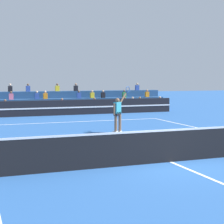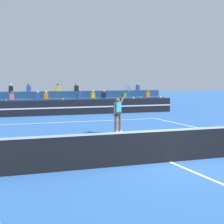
{
  "view_description": "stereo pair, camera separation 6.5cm",
  "coord_description": "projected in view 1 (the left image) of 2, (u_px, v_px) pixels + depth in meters",
  "views": [
    {
      "loc": [
        -5.89,
        -10.38,
        2.67
      ],
      "look_at": [
        0.23,
        5.98,
        1.1
      ],
      "focal_mm": 60.0,
      "sensor_mm": 36.0,
      "label": 1
    },
    {
      "loc": [
        -5.83,
        -10.4,
        2.67
      ],
      "look_at": [
        0.23,
        5.98,
        1.1
      ],
      "focal_mm": 60.0,
      "sensor_mm": 36.0,
      "label": 2
    }
  ],
  "objects": [
    {
      "name": "tennis_net",
      "position": [
        171.0,
        145.0,
        11.93
      ],
      "size": [
        12.0,
        0.1,
        1.1
      ],
      "color": "slate",
      "rests_on": "ground"
    },
    {
      "name": "ground_plane",
      "position": [
        171.0,
        162.0,
        11.97
      ],
      "size": [
        120.0,
        120.0,
        0.0
      ],
      "primitive_type": "plane",
      "color": "#285699"
    },
    {
      "name": "court_lines",
      "position": [
        171.0,
        162.0,
        11.97
      ],
      "size": [
        11.1,
        23.9,
        0.01
      ],
      "color": "white",
      "rests_on": "ground"
    },
    {
      "name": "tennis_ball",
      "position": [
        107.0,
        135.0,
        17.44
      ],
      "size": [
        0.07,
        0.07,
        0.07
      ],
      "primitive_type": "sphere",
      "color": "#C6DB33",
      "rests_on": "ground"
    },
    {
      "name": "bleacher_stand",
      "position": [
        52.0,
        104.0,
        29.5
      ],
      "size": [
        18.86,
        2.85,
        2.28
      ],
      "color": "navy",
      "rests_on": "ground"
    },
    {
      "name": "sponsor_banner_wall",
      "position": [
        59.0,
        108.0,
        27.15
      ],
      "size": [
        18.0,
        0.26,
        1.1
      ],
      "color": "black",
      "rests_on": "ground"
    },
    {
      "name": "tennis_player",
      "position": [
        118.0,
        113.0,
        18.36
      ],
      "size": [
        1.16,
        0.67,
        2.33
      ],
      "color": "brown",
      "rests_on": "ground"
    }
  ]
}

